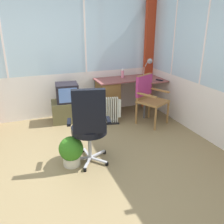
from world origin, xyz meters
TOP-DOWN VIEW (x-y plane):
  - ground at (0.00, 0.00)m, footprint 5.59×5.20m
  - north_window_panel at (0.00, 2.13)m, footprint 4.59×0.07m
  - east_window_panel at (2.32, 0.00)m, footprint 0.07×4.20m
  - curtain_corner at (2.19, 2.00)m, footprint 0.27×0.10m
  - desk at (1.19, 1.79)m, footprint 1.38×0.81m
  - desk_lamp at (2.03, 1.73)m, footprint 0.24×0.21m
  - tv_remote at (2.11, 1.38)m, footprint 0.11×0.15m
  - spray_bottle at (1.50, 1.90)m, footprint 0.06×0.06m
  - wooden_armchair at (1.71, 1.14)m, footprint 0.64×0.65m
  - office_chair at (0.23, 0.08)m, footprint 0.63×0.58m
  - tv_on_stand at (0.26, 1.76)m, footprint 0.68×0.51m
  - space_heater at (1.02, 1.32)m, footprint 0.41×0.24m
  - potted_plant at (-0.03, 0.15)m, footprint 0.34×0.34m

SIDE VIEW (x-z plane):
  - ground at x=0.00m, z-range -0.06..0.00m
  - potted_plant at x=-0.03m, z-range 0.01..0.45m
  - space_heater at x=1.02m, z-range 0.00..0.53m
  - tv_on_stand at x=0.26m, z-range -0.05..0.73m
  - desk at x=1.19m, z-range 0.03..0.79m
  - wooden_armchair at x=1.71m, z-range 0.12..1.07m
  - office_chair at x=0.23m, z-range 0.07..1.20m
  - tv_remote at x=2.11m, z-range 0.76..0.78m
  - spray_bottle at x=1.50m, z-range 0.75..0.97m
  - desk_lamp at x=2.03m, z-range 0.82..1.23m
  - curtain_corner at x=2.19m, z-range 0.00..2.50m
  - north_window_panel at x=0.00m, z-range 0.00..2.59m
  - east_window_panel at x=2.32m, z-range 0.00..2.60m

